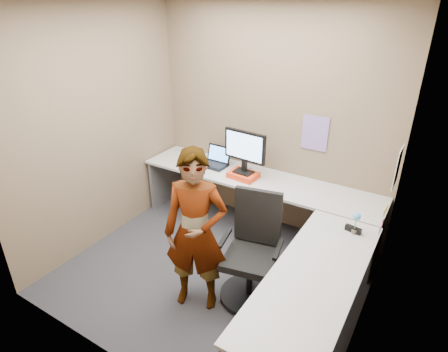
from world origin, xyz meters
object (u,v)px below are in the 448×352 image
Objects in this scene: monitor at (245,148)px; office_chair at (252,258)px; desk at (268,221)px; person at (196,232)px.

monitor is 1.34m from office_chair.
desk is 5.53× the size of monitor.
office_chair reaches higher than desk.
person reaches higher than desk.
office_chair is at bearing -52.23° from monitor.
person reaches higher than office_chair.
monitor is at bearing 78.17° from person.
desk is 1.88× the size of person.
office_chair is (0.63, -0.98, -0.66)m from monitor.
person is (0.24, -1.32, -0.31)m from monitor.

